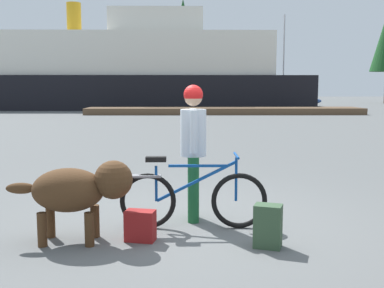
{
  "coord_description": "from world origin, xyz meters",
  "views": [
    {
      "loc": [
        -0.07,
        -5.59,
        1.66
      ],
      "look_at": [
        0.01,
        1.32,
        0.82
      ],
      "focal_mm": 43.43,
      "sensor_mm": 36.0,
      "label": 1
    }
  ],
  "objects": [
    {
      "name": "pine_tree_center",
      "position": [
        -0.4,
        43.38,
        6.38
      ],
      "size": [
        4.03,
        4.03,
        10.69
      ],
      "color": "#4C331E",
      "rests_on": "ground_plane"
    },
    {
      "name": "handbag_pannier",
      "position": [
        -0.58,
        -0.68,
        0.17
      ],
      "size": [
        0.35,
        0.24,
        0.34
      ],
      "primitive_type": "cube",
      "rotation": [
        0.0,
        0.0,
        -0.21
      ],
      "color": "maroon",
      "rests_on": "ground_plane"
    },
    {
      "name": "bicycle",
      "position": [
        -0.01,
        -0.24,
        0.37
      ],
      "size": [
        1.75,
        0.44,
        0.89
      ],
      "color": "black",
      "rests_on": "ground_plane"
    },
    {
      "name": "ferry_boat",
      "position": [
        -5.11,
        31.24,
        2.81
      ],
      "size": [
        29.12,
        7.52,
        8.14
      ],
      "color": "black",
      "rests_on": "ground_plane"
    },
    {
      "name": "backpack",
      "position": [
        0.78,
        -0.91,
        0.23
      ],
      "size": [
        0.33,
        0.28,
        0.46
      ],
      "primitive_type": "cube",
      "rotation": [
        0.0,
        0.0,
        -0.33
      ],
      "color": "#334C33",
      "rests_on": "ground_plane"
    },
    {
      "name": "dock_pier",
      "position": [
        2.29,
        23.78,
        0.2
      ],
      "size": [
        17.19,
        2.86,
        0.4
      ],
      "primitive_type": "cube",
      "color": "brown",
      "rests_on": "ground_plane"
    },
    {
      "name": "ground_plane",
      "position": [
        0.0,
        0.0,
        0.0
      ],
      "size": [
        160.0,
        160.0,
        0.0
      ],
      "primitive_type": "plane",
      "color": "#595B5B"
    },
    {
      "name": "sailboat_moored",
      "position": [
        8.54,
        35.92,
        0.5
      ],
      "size": [
        7.0,
        1.96,
        8.0
      ],
      "color": "navy",
      "rests_on": "ground_plane"
    },
    {
      "name": "dog",
      "position": [
        -1.23,
        -0.7,
        0.58
      ],
      "size": [
        1.36,
        0.55,
        0.89
      ],
      "color": "#472D19",
      "rests_on": "ground_plane"
    },
    {
      "name": "person_cyclist",
      "position": [
        0.01,
        0.12,
        1.02
      ],
      "size": [
        0.32,
        0.53,
        1.7
      ],
      "color": "#19592D",
      "rests_on": "ground_plane"
    }
  ]
}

